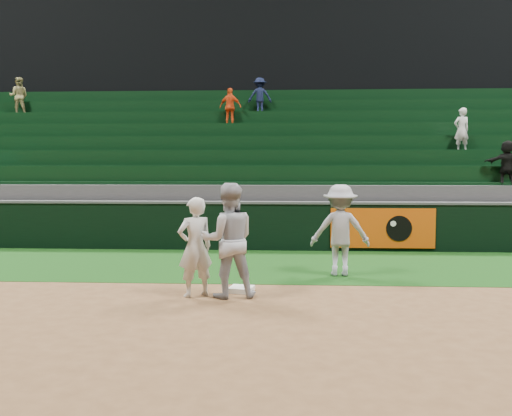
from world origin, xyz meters
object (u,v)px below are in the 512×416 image
Objects in this scene: first_baseman at (195,247)px; baserunner at (228,240)px; first_base at (241,289)px; base_coach at (340,230)px.

baserunner is (0.55, -0.01, 0.12)m from first_baseman.
first_base is 1.00m from baserunner.
first_baseman is 0.92× the size of base_coach.
first_base is 0.21× the size of baserunner.
first_baseman is (-0.74, -0.39, 0.78)m from first_base.
baserunner is at bearing 148.72° from first_baseman.
first_base is at bearing 177.38° from first_baseman.
baserunner is (-0.18, -0.40, 0.90)m from first_base.
first_base is at bearing -126.20° from baserunner.
base_coach reaches higher than first_baseman.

